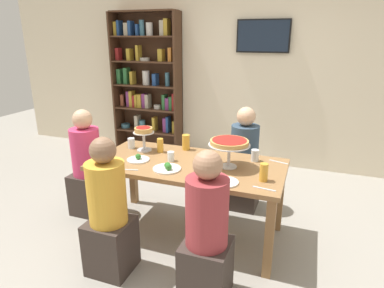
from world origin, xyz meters
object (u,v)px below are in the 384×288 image
(deep_dish_pizza_stand, at_px, (229,144))
(cutlery_fork_near, at_px, (279,162))
(beer_glass_amber_short, at_px, (160,145))
(water_glass_clear_far, at_px, (255,155))
(cutlery_fork_far, at_px, (128,170))
(diner_head_west, at_px, (88,170))
(television, at_px, (263,36))
(water_glass_clear_near, at_px, (171,156))
(water_glass_clear_spare, at_px, (131,143))
(diner_near_left, at_px, (109,217))
(diner_near_right, at_px, (207,238))
(dining_table, at_px, (188,171))
(personal_pizza_stand, at_px, (144,133))
(salad_plate_spare, at_px, (138,159))
(bookshelf, at_px, (147,84))
(salad_plate_near_diner, at_px, (225,181))
(diner_far_right, at_px, (244,166))
(salad_plate_far_diner, at_px, (167,168))
(beer_glass_amber_tall, at_px, (264,172))
(beer_glass_amber_spare, at_px, (186,142))
(cutlery_knife_near, at_px, (264,189))

(deep_dish_pizza_stand, height_order, cutlery_fork_near, deep_dish_pizza_stand)
(beer_glass_amber_short, height_order, cutlery_fork_near, beer_glass_amber_short)
(water_glass_clear_far, distance_m, cutlery_fork_far, 1.17)
(diner_head_west, distance_m, water_glass_clear_far, 1.77)
(television, xyz_separation_m, cutlery_fork_near, (0.50, -1.81, -1.11))
(water_glass_clear_near, relative_size, water_glass_clear_spare, 0.85)
(diner_near_left, bearing_deg, diner_near_right, -90.48)
(dining_table, height_order, water_glass_clear_spare, water_glass_clear_spare)
(diner_near_right, bearing_deg, personal_pizza_stand, 47.14)
(salad_plate_spare, bearing_deg, bookshelf, 115.34)
(personal_pizza_stand, bearing_deg, water_glass_clear_near, -25.33)
(television, xyz_separation_m, beer_glass_amber_short, (-0.65, -1.93, -1.04))
(personal_pizza_stand, distance_m, salad_plate_spare, 0.33)
(deep_dish_pizza_stand, distance_m, salad_plate_near_diner, 0.39)
(diner_near_right, height_order, salad_plate_near_diner, diner_near_right)
(deep_dish_pizza_stand, relative_size, salad_plate_near_diner, 1.72)
(diner_far_right, bearing_deg, diner_near_right, 1.58)
(diner_near_left, height_order, salad_plate_far_diner, diner_near_left)
(dining_table, xyz_separation_m, deep_dish_pizza_stand, (0.38, 0.02, 0.31))
(bookshelf, distance_m, cutlery_fork_far, 2.60)
(diner_near_right, bearing_deg, water_glass_clear_spare, 50.90)
(deep_dish_pizza_stand, height_order, cutlery_fork_far, deep_dish_pizza_stand)
(beer_glass_amber_tall, distance_m, water_glass_clear_near, 0.89)
(salad_plate_spare, bearing_deg, salad_plate_far_diner, -17.96)
(beer_glass_amber_spare, xyz_separation_m, water_glass_clear_spare, (-0.55, -0.15, -0.03))
(salad_plate_spare, distance_m, beer_glass_amber_tall, 1.17)
(personal_pizza_stand, relative_size, water_glass_clear_near, 2.69)
(beer_glass_amber_tall, bearing_deg, salad_plate_spare, 177.42)
(diner_near_right, relative_size, water_glass_clear_near, 12.58)
(beer_glass_amber_tall, height_order, cutlery_fork_far, beer_glass_amber_tall)
(deep_dish_pizza_stand, bearing_deg, cutlery_knife_near, -42.65)
(deep_dish_pizza_stand, relative_size, water_glass_clear_near, 4.02)
(salad_plate_spare, xyz_separation_m, water_glass_clear_spare, (-0.24, 0.29, 0.04))
(bookshelf, relative_size, beer_glass_amber_spare, 14.00)
(dining_table, xyz_separation_m, water_glass_clear_far, (0.57, 0.26, 0.14))
(diner_far_right, relative_size, cutlery_knife_near, 6.39)
(salad_plate_far_diner, distance_m, beer_glass_amber_tall, 0.83)
(diner_near_right, bearing_deg, salad_plate_far_diner, 46.30)
(diner_near_right, bearing_deg, bookshelf, 34.50)
(water_glass_clear_far, bearing_deg, diner_near_left, -134.55)
(water_glass_clear_spare, bearing_deg, cutlery_knife_near, -18.92)
(television, bearing_deg, salad_plate_near_diner, -86.56)
(diner_near_left, xyz_separation_m, beer_glass_amber_tall, (1.11, 0.56, 0.32))
(beer_glass_amber_tall, xyz_separation_m, cutlery_fork_near, (0.07, 0.47, -0.07))
(diner_far_right, height_order, diner_near_left, same)
(beer_glass_amber_spare, bearing_deg, salad_plate_spare, -124.48)
(diner_near_right, distance_m, diner_far_right, 1.45)
(deep_dish_pizza_stand, xyz_separation_m, cutlery_fork_near, (0.41, 0.28, -0.21))
(bookshelf, distance_m, beer_glass_amber_spare, 2.15)
(beer_glass_amber_short, distance_m, cutlery_knife_near, 1.22)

